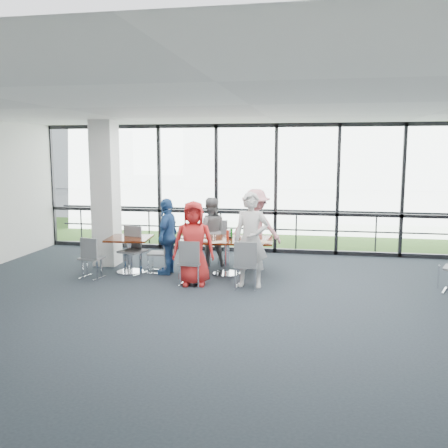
% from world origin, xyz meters
% --- Properties ---
extents(floor, '(12.00, 10.00, 0.02)m').
position_xyz_m(floor, '(0.00, 0.00, -0.01)').
color(floor, '#1F272E').
rests_on(floor, ground).
extents(ceiling, '(12.00, 10.00, 0.04)m').
position_xyz_m(ceiling, '(0.00, 0.00, 3.20)').
color(ceiling, silver).
rests_on(ceiling, ground).
extents(wall_front, '(12.00, 0.10, 3.20)m').
position_xyz_m(wall_front, '(0.00, -5.00, 1.60)').
color(wall_front, silver).
rests_on(wall_front, ground).
extents(curtain_wall_back, '(12.00, 0.10, 3.20)m').
position_xyz_m(curtain_wall_back, '(0.00, 5.00, 1.60)').
color(curtain_wall_back, white).
rests_on(curtain_wall_back, ground).
extents(structural_column, '(0.50, 0.50, 3.20)m').
position_xyz_m(structural_column, '(-3.60, 3.00, 1.60)').
color(structural_column, white).
rests_on(structural_column, ground).
extents(apron, '(80.00, 70.00, 0.02)m').
position_xyz_m(apron, '(0.00, 10.00, -0.02)').
color(apron, slate).
rests_on(apron, ground).
extents(grass_strip, '(80.00, 5.00, 0.01)m').
position_xyz_m(grass_strip, '(0.00, 8.00, 0.01)').
color(grass_strip, '#2A511B').
rests_on(grass_strip, ground).
extents(hangar_main, '(24.00, 10.00, 6.00)m').
position_xyz_m(hangar_main, '(4.00, 32.00, 3.00)').
color(hangar_main, silver).
rests_on(hangar_main, ground).
extents(hangar_aux, '(10.00, 6.00, 4.00)m').
position_xyz_m(hangar_aux, '(-18.00, 28.00, 2.00)').
color(hangar_aux, silver).
rests_on(hangar_aux, ground).
extents(guard_rail, '(12.00, 0.06, 0.06)m').
position_xyz_m(guard_rail, '(0.00, 5.60, 0.50)').
color(guard_rail, '#2D2D33').
rests_on(guard_rail, ground).
extents(main_table, '(1.95, 1.17, 0.75)m').
position_xyz_m(main_table, '(-0.80, 2.57, 0.62)').
color(main_table, black).
rests_on(main_table, ground).
extents(side_table_left, '(0.95, 0.95, 0.75)m').
position_xyz_m(side_table_left, '(-2.82, 2.36, 0.63)').
color(side_table_left, black).
rests_on(side_table_left, ground).
extents(diner_near_left, '(0.86, 0.63, 1.61)m').
position_xyz_m(diner_near_left, '(-1.27, 1.67, 0.81)').
color(diner_near_left, red).
rests_on(diner_near_left, ground).
extents(diner_near_right, '(0.66, 0.49, 1.79)m').
position_xyz_m(diner_near_right, '(-0.19, 1.74, 0.89)').
color(diner_near_right, silver).
rests_on(diner_near_right, ground).
extents(diner_far_left, '(0.82, 0.61, 1.52)m').
position_xyz_m(diner_far_left, '(-1.30, 3.33, 0.76)').
color(diner_far_left, slate).
rests_on(diner_far_left, ground).
extents(diner_far_right, '(1.19, 0.76, 1.72)m').
position_xyz_m(diner_far_right, '(-0.30, 3.40, 0.86)').
color(diner_far_right, pink).
rests_on(diner_far_right, ground).
extents(diner_end, '(0.54, 0.95, 1.58)m').
position_xyz_m(diner_end, '(-2.01, 2.43, 0.79)').
color(diner_end, '#295494').
rests_on(diner_end, ground).
extents(chair_main_nl, '(0.44, 0.44, 0.85)m').
position_xyz_m(chair_main_nl, '(-1.32, 1.65, 0.43)').
color(chair_main_nl, slate).
rests_on(chair_main_nl, ground).
extents(chair_main_nr, '(0.44, 0.44, 0.88)m').
position_xyz_m(chair_main_nr, '(-0.25, 1.61, 0.44)').
color(chair_main_nr, slate).
rests_on(chair_main_nr, ground).
extents(chair_main_fl, '(0.56, 0.56, 0.93)m').
position_xyz_m(chair_main_fl, '(-1.27, 3.53, 0.47)').
color(chair_main_fl, slate).
rests_on(chair_main_fl, ground).
extents(chair_main_fr, '(0.49, 0.49, 0.82)m').
position_xyz_m(chair_main_fr, '(-0.47, 3.46, 0.41)').
color(chair_main_fr, slate).
rests_on(chair_main_fr, ground).
extents(chair_main_end, '(0.42, 0.42, 0.82)m').
position_xyz_m(chair_main_end, '(-2.23, 2.47, 0.41)').
color(chair_main_end, slate).
rests_on(chair_main_end, ground).
extents(chair_spare_la, '(0.48, 0.48, 0.83)m').
position_xyz_m(chair_spare_la, '(-3.40, 1.76, 0.41)').
color(chair_spare_la, slate).
rests_on(chair_spare_la, ground).
extents(chair_spare_lb, '(0.59, 0.59, 0.95)m').
position_xyz_m(chair_spare_lb, '(-2.73, 2.28, 0.48)').
color(chair_spare_lb, slate).
rests_on(chair_spare_lb, ground).
extents(plate_nl, '(0.26, 0.26, 0.01)m').
position_xyz_m(plate_nl, '(-1.25, 2.25, 0.76)').
color(plate_nl, white).
rests_on(plate_nl, main_table).
extents(plate_nr, '(0.28, 0.28, 0.01)m').
position_xyz_m(plate_nr, '(-0.23, 2.23, 0.76)').
color(plate_nr, white).
rests_on(plate_nr, main_table).
extents(plate_fl, '(0.24, 0.24, 0.01)m').
position_xyz_m(plate_fl, '(-1.33, 2.81, 0.76)').
color(plate_fl, white).
rests_on(plate_fl, main_table).
extents(plate_fr, '(0.25, 0.25, 0.01)m').
position_xyz_m(plate_fr, '(-0.32, 2.93, 0.76)').
color(plate_fr, white).
rests_on(plate_fr, main_table).
extents(plate_end, '(0.27, 0.27, 0.01)m').
position_xyz_m(plate_end, '(-1.65, 2.56, 0.76)').
color(plate_end, white).
rests_on(plate_end, main_table).
extents(tumbler_a, '(0.07, 0.07, 0.13)m').
position_xyz_m(tumbler_a, '(-1.00, 2.27, 0.82)').
color(tumbler_a, white).
rests_on(tumbler_a, main_table).
extents(tumbler_b, '(0.07, 0.07, 0.15)m').
position_xyz_m(tumbler_b, '(-0.53, 2.38, 0.82)').
color(tumbler_b, white).
rests_on(tumbler_b, main_table).
extents(tumbler_c, '(0.07, 0.07, 0.15)m').
position_xyz_m(tumbler_c, '(-0.81, 2.81, 0.82)').
color(tumbler_c, white).
rests_on(tumbler_c, main_table).
extents(tumbler_d, '(0.06, 0.06, 0.13)m').
position_xyz_m(tumbler_d, '(-1.47, 2.34, 0.81)').
color(tumbler_d, white).
rests_on(tumbler_d, main_table).
extents(menu_a, '(0.40, 0.38, 0.00)m').
position_xyz_m(menu_a, '(-0.91, 2.15, 0.75)').
color(menu_a, silver).
rests_on(menu_a, main_table).
extents(menu_b, '(0.40, 0.36, 0.00)m').
position_xyz_m(menu_b, '(-0.02, 2.37, 0.75)').
color(menu_b, silver).
rests_on(menu_b, main_table).
extents(menu_c, '(0.35, 0.29, 0.00)m').
position_xyz_m(menu_c, '(-0.72, 2.90, 0.75)').
color(menu_c, silver).
rests_on(menu_c, main_table).
extents(condiment_caddy, '(0.10, 0.07, 0.04)m').
position_xyz_m(condiment_caddy, '(-0.75, 2.62, 0.77)').
color(condiment_caddy, black).
rests_on(condiment_caddy, main_table).
extents(ketchup_bottle, '(0.06, 0.06, 0.18)m').
position_xyz_m(ketchup_bottle, '(-0.78, 2.58, 0.84)').
color(ketchup_bottle, '#A52717').
rests_on(ketchup_bottle, main_table).
extents(green_bottle, '(0.05, 0.05, 0.20)m').
position_xyz_m(green_bottle, '(-0.71, 2.65, 0.85)').
color(green_bottle, '#126518').
rests_on(green_bottle, main_table).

